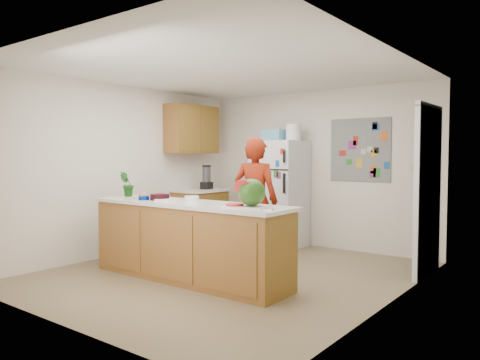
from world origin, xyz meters
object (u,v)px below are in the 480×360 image
Objects in this scene: refrigerator at (280,194)px; person at (256,201)px; cherry_bowl at (160,197)px; watermelon at (252,192)px.

refrigerator is 1.33m from person.
cherry_bowl is at bearing 48.84° from person.
cherry_bowl is (-0.63, -1.14, 0.10)m from person.
refrigerator reaches higher than watermelon.
refrigerator is 7.28× the size of cherry_bowl.
person reaches higher than watermelon.
watermelon is at bearing -63.91° from refrigerator.
person is (0.42, -1.26, 0.00)m from refrigerator.
refrigerator is at bearing 116.09° from watermelon.
person is 5.87× the size of watermelon.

